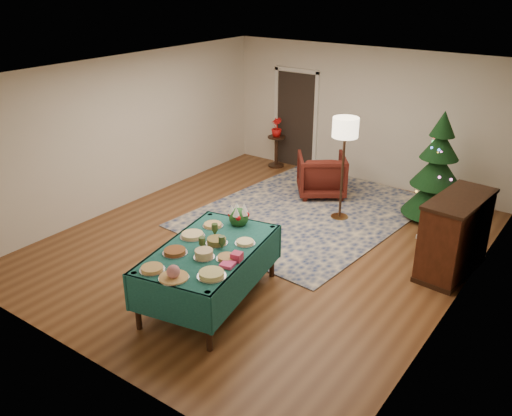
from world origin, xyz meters
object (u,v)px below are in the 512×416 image
Objects in this scene: side_table at (276,152)px; piano at (455,236)px; potted_plant at (277,131)px; floor_lamp at (345,134)px; buffet_table at (209,259)px; gift_box at (237,257)px; christmas_tree at (437,172)px; armchair at (322,173)px.

piano is at bearing -27.14° from side_table.
piano is (4.60, -2.36, -0.24)m from potted_plant.
floor_lamp reaches higher than piano.
buffet_table is 5.42× the size of potted_plant.
floor_lamp is 2.47m from piano.
potted_plant is at bearing 118.75° from gift_box.
christmas_tree reaches higher than floor_lamp.
side_table is at bearing 152.86° from piano.
armchair is (-0.63, 4.08, -0.18)m from buffet_table.
buffet_table is 5.47m from potted_plant.
christmas_tree is 1.38× the size of piano.
buffet_table is at bearing -65.48° from side_table.
christmas_tree is at bearing 149.63° from armchair.
floor_lamp reaches higher than armchair.
side_table is at bearing 114.52° from buffet_table.
potted_plant is (-2.44, 1.65, -0.73)m from floor_lamp.
floor_lamp is 3.18m from side_table.
buffet_table is at bearing -92.94° from floor_lamp.
armchair is at bearing 98.84° from buffet_table.
side_table is 0.49× the size of piano.
gift_box is at bearing -124.57° from piano.
christmas_tree reaches higher than armchair.
potted_plant is at bearing 152.86° from piano.
gift_box is 3.47m from floor_lamp.
potted_plant is at bearing 169.53° from christmas_tree.
gift_box is at bearing -84.64° from floor_lamp.
potted_plant is at bearing -64.41° from armchair.
piano is at bearing 48.35° from buffet_table.
buffet_table is 1.58× the size of piano.
buffet_table is 5.48m from side_table.
christmas_tree is at bearing 70.98° from buffet_table.
floor_lamp is (-0.32, 3.38, 0.70)m from gift_box.
floor_lamp is at bearing -34.00° from potted_plant.
armchair is 0.47× the size of christmas_tree.
gift_box is at bearing -61.25° from side_table.
armchair is at bearing -174.58° from christmas_tree.
gift_box is 0.07× the size of floor_lamp.
buffet_table is at bearing -65.48° from potted_plant.
side_table is at bearing -64.41° from armchair.
floor_lamp is at bearing 87.06° from buffet_table.
christmas_tree is (3.75, -0.69, 0.53)m from side_table.
potted_plant is at bearing 114.52° from buffet_table.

